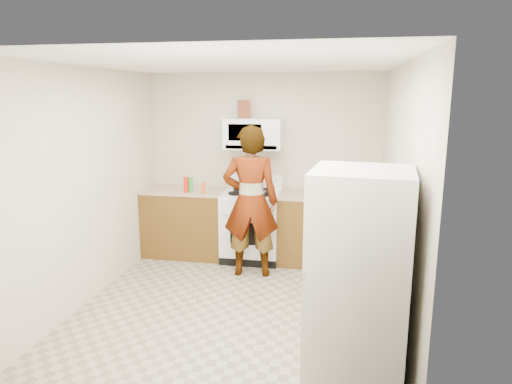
% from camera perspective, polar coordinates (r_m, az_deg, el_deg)
% --- Properties ---
extents(floor, '(3.60, 3.60, 0.00)m').
position_cam_1_polar(floor, '(5.00, -2.69, -14.13)').
color(floor, gray).
rests_on(floor, ground).
extents(back_wall, '(3.20, 0.02, 2.50)m').
position_cam_1_polar(back_wall, '(6.32, 0.89, 3.34)').
color(back_wall, beige).
rests_on(back_wall, floor).
extents(right_wall, '(0.02, 3.60, 2.50)m').
position_cam_1_polar(right_wall, '(4.51, 17.24, -0.76)').
color(right_wall, beige).
rests_on(right_wall, floor).
extents(cabinet_left, '(1.12, 0.62, 0.90)m').
position_cam_1_polar(cabinet_left, '(6.46, -8.74, -3.87)').
color(cabinet_left, '#553C14').
rests_on(cabinet_left, floor).
extents(counter_left, '(1.14, 0.64, 0.03)m').
position_cam_1_polar(counter_left, '(6.35, -8.87, 0.19)').
color(counter_left, tan).
rests_on(counter_left, cabinet_left).
extents(cabinet_right, '(0.80, 0.62, 0.90)m').
position_cam_1_polar(cabinet_right, '(6.13, 6.69, -4.69)').
color(cabinet_right, '#553C14').
rests_on(cabinet_right, floor).
extents(counter_right, '(0.82, 0.64, 0.03)m').
position_cam_1_polar(counter_right, '(6.01, 6.80, -0.42)').
color(counter_right, tan).
rests_on(counter_right, cabinet_right).
extents(gas_range, '(0.76, 0.65, 1.13)m').
position_cam_1_polar(gas_range, '(6.21, -0.52, -4.05)').
color(gas_range, white).
rests_on(gas_range, floor).
extents(microwave, '(0.76, 0.38, 0.40)m').
position_cam_1_polar(microwave, '(6.11, -0.31, 7.29)').
color(microwave, white).
rests_on(microwave, back_wall).
extents(person, '(0.73, 0.53, 1.86)m').
position_cam_1_polar(person, '(5.55, -0.67, -1.23)').
color(person, tan).
rests_on(person, floor).
extents(fridge, '(0.77, 0.77, 1.70)m').
position_cam_1_polar(fridge, '(3.49, 12.63, -11.12)').
color(fridge, beige).
rests_on(fridge, floor).
extents(kettle, '(0.20, 0.20, 0.21)m').
position_cam_1_polar(kettle, '(6.19, 8.25, 1.04)').
color(kettle, white).
rests_on(kettle, counter_right).
extents(jug, '(0.18, 0.18, 0.24)m').
position_cam_1_polar(jug, '(6.17, -1.54, 10.31)').
color(jug, maroon).
rests_on(jug, microwave).
extents(saucepan, '(0.23, 0.23, 0.11)m').
position_cam_1_polar(saucepan, '(6.29, -2.05, 1.04)').
color(saucepan, '#B1B2B6').
rests_on(saucepan, gas_range).
extents(tray, '(0.27, 0.20, 0.05)m').
position_cam_1_polar(tray, '(5.93, -0.13, -0.14)').
color(tray, silver).
rests_on(tray, gas_range).
extents(bottle_spray, '(0.08, 0.08, 0.21)m').
position_cam_1_polar(bottle_spray, '(6.11, -8.74, 0.90)').
color(bottle_spray, red).
rests_on(bottle_spray, counter_left).
extents(bottle_hot_sauce, '(0.06, 0.06, 0.15)m').
position_cam_1_polar(bottle_hot_sauce, '(6.02, -6.62, 0.52)').
color(bottle_hot_sauce, '#D45417').
rests_on(bottle_hot_sauce, counter_left).
extents(bottle_green_cap, '(0.08, 0.08, 0.20)m').
position_cam_1_polar(bottle_green_cap, '(6.15, -8.20, 0.93)').
color(bottle_green_cap, green).
rests_on(bottle_green_cap, counter_left).
extents(pot_lid, '(0.24, 0.24, 0.01)m').
position_cam_1_polar(pot_lid, '(6.05, -6.64, -0.11)').
color(pot_lid, white).
rests_on(pot_lid, counter_left).
extents(broom, '(0.19, 0.24, 1.31)m').
position_cam_1_polar(broom, '(5.78, 15.17, -3.87)').
color(broom, silver).
rests_on(broom, floor).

